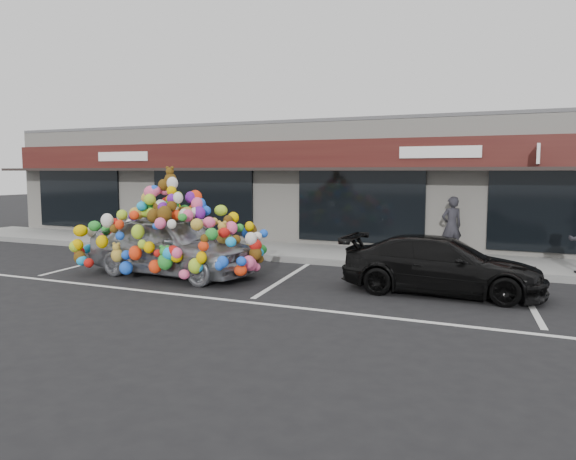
% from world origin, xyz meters
% --- Properties ---
extents(ground, '(90.00, 90.00, 0.00)m').
position_xyz_m(ground, '(0.00, 0.00, 0.00)').
color(ground, black).
rests_on(ground, ground).
extents(shop_building, '(24.00, 7.20, 4.31)m').
position_xyz_m(shop_building, '(0.00, 8.44, 2.16)').
color(shop_building, beige).
rests_on(shop_building, ground).
extents(sidewalk, '(26.00, 3.00, 0.15)m').
position_xyz_m(sidewalk, '(0.00, 4.00, 0.07)').
color(sidewalk, gray).
rests_on(sidewalk, ground).
extents(kerb, '(26.00, 0.18, 0.16)m').
position_xyz_m(kerb, '(0.00, 2.50, 0.07)').
color(kerb, slate).
rests_on(kerb, ground).
extents(parking_stripe_left, '(0.73, 4.37, 0.01)m').
position_xyz_m(parking_stripe_left, '(-3.20, 0.20, 0.00)').
color(parking_stripe_left, silver).
rests_on(parking_stripe_left, ground).
extents(parking_stripe_mid, '(0.73, 4.37, 0.01)m').
position_xyz_m(parking_stripe_mid, '(2.80, 0.20, 0.00)').
color(parking_stripe_mid, silver).
rests_on(parking_stripe_mid, ground).
extents(parking_stripe_right, '(0.73, 4.37, 0.01)m').
position_xyz_m(parking_stripe_right, '(8.20, 0.20, 0.00)').
color(parking_stripe_right, silver).
rests_on(parking_stripe_right, ground).
extents(lane_line, '(14.00, 0.12, 0.01)m').
position_xyz_m(lane_line, '(2.00, -2.30, 0.00)').
color(lane_line, silver).
rests_on(lane_line, ground).
extents(toy_car, '(3.20, 4.85, 2.75)m').
position_xyz_m(toy_car, '(0.08, -0.55, 0.93)').
color(toy_car, '#B8BDC4').
rests_on(toy_car, ground).
extents(black_sedan, '(1.72, 4.18, 1.21)m').
position_xyz_m(black_sedan, '(6.50, 0.14, 0.61)').
color(black_sedan, black).
rests_on(black_sedan, ground).
extents(pedestrian_a, '(0.74, 0.69, 1.71)m').
position_xyz_m(pedestrian_a, '(5.97, 4.89, 1.00)').
color(pedestrian_a, '#222228').
rests_on(pedestrian_a, sidewalk).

